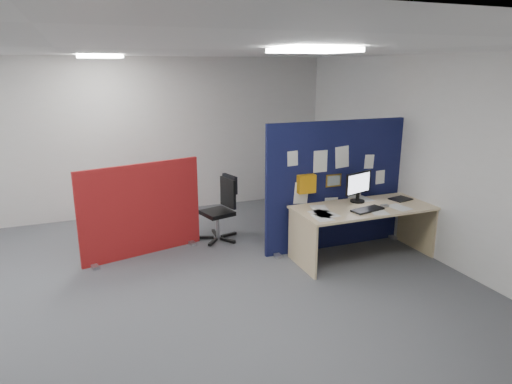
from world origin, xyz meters
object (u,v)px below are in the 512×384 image
object	(u,v)px
monitor_main	(358,186)
office_chair	(223,204)
main_desk	(361,218)
navy_divider	(337,185)
red_divider	(142,211)

from	to	relation	value
monitor_main	office_chair	xyz separation A→B (m)	(-1.59, 1.15, -0.42)
main_desk	monitor_main	bearing A→B (deg)	75.38
monitor_main	main_desk	bearing A→B (deg)	-121.87
navy_divider	office_chair	distance (m)	1.72
main_desk	monitor_main	size ratio (longest dim) A/B	4.03
main_desk	red_divider	bearing A→B (deg)	157.09
navy_divider	main_desk	xyz separation A→B (m)	(0.11, -0.46, -0.35)
navy_divider	main_desk	world-z (taller)	navy_divider
main_desk	red_divider	xyz separation A→B (m)	(-2.75, 1.16, 0.07)
monitor_main	red_divider	bearing A→B (deg)	143.47
main_desk	navy_divider	bearing A→B (deg)	103.93
office_chair	main_desk	bearing A→B (deg)	-55.66
monitor_main	red_divider	world-z (taller)	red_divider
monitor_main	red_divider	distance (m)	2.99
navy_divider	monitor_main	world-z (taller)	navy_divider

